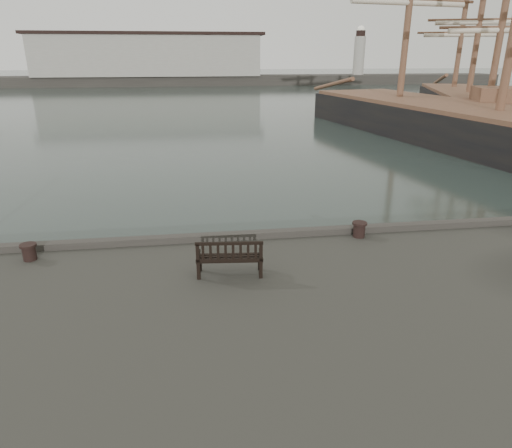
{
  "coord_description": "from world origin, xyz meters",
  "views": [
    {
      "loc": [
        -0.27,
        -11.87,
        6.4
      ],
      "look_at": [
        1.37,
        -0.5,
        2.1
      ],
      "focal_mm": 32.0,
      "sensor_mm": 36.0,
      "label": 1
    }
  ],
  "objects": [
    {
      "name": "ground",
      "position": [
        0.0,
        0.0,
        0.0
      ],
      "size": [
        400.0,
        400.0,
        0.0
      ],
      "primitive_type": "plane",
      "color": "black",
      "rests_on": "ground"
    },
    {
      "name": "breakwater",
      "position": [
        -4.56,
        92.0,
        4.3
      ],
      "size": [
        140.0,
        9.5,
        12.2
      ],
      "color": "#383530",
      "rests_on": "ground"
    },
    {
      "name": "bench",
      "position": [
        0.49,
        -2.33,
        1.84
      ],
      "size": [
        1.57,
        0.67,
        0.88
      ],
      "rotation": [
        0.0,
        0.0,
        -0.1
      ],
      "color": "black",
      "rests_on": "quay"
    },
    {
      "name": "bollard_left",
      "position": [
        -4.38,
        -0.79,
        1.77
      ],
      "size": [
        0.49,
        0.49,
        0.42
      ],
      "primitive_type": "cylinder",
      "rotation": [
        0.0,
        0.0,
        -0.24
      ],
      "color": "black",
      "rests_on": "quay"
    },
    {
      "name": "bollard_right",
      "position": [
        4.3,
        -0.5,
        1.78
      ],
      "size": [
        0.53,
        0.53,
        0.43
      ],
      "primitive_type": "cylinder",
      "rotation": [
        0.0,
        0.0,
        -0.35
      ],
      "color": "black",
      "rests_on": "quay"
    },
    {
      "name": "tall_ship_main",
      "position": [
        20.86,
        17.41,
        0.78
      ],
      "size": [
        15.32,
        42.05,
        30.93
      ],
      "rotation": [
        0.0,
        0.0,
        0.18
      ],
      "color": "black",
      "rests_on": "ground"
    },
    {
      "name": "tall_ship_far",
      "position": [
        28.43,
        33.23,
        0.81
      ],
      "size": [
        15.49,
        28.76,
        24.35
      ],
      "rotation": [
        0.0,
        0.0,
        -0.35
      ],
      "color": "black",
      "rests_on": "ground"
    }
  ]
}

